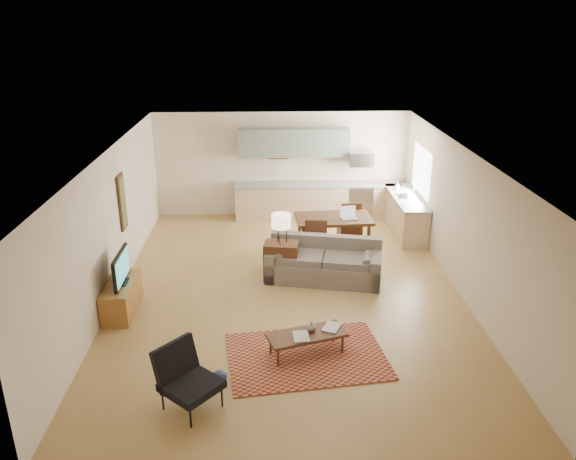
{
  "coord_description": "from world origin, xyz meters",
  "views": [
    {
      "loc": [
        -0.37,
        -9.61,
        4.98
      ],
      "look_at": [
        0.0,
        0.3,
        1.15
      ],
      "focal_mm": 35.0,
      "sensor_mm": 36.0,
      "label": 1
    }
  ],
  "objects_px": {
    "console_table": "(281,261)",
    "dining_table": "(333,235)",
    "coffee_table": "(307,343)",
    "sofa": "(324,261)",
    "armchair": "(191,380)",
    "tv_credenza": "(122,297)"
  },
  "relations": [
    {
      "from": "armchair",
      "to": "console_table",
      "type": "bearing_deg",
      "value": 23.29
    },
    {
      "from": "sofa",
      "to": "dining_table",
      "type": "xyz_separation_m",
      "value": [
        0.34,
        1.35,
        0.01
      ]
    },
    {
      "from": "tv_credenza",
      "to": "coffee_table",
      "type": "bearing_deg",
      "value": -24.69
    },
    {
      "from": "coffee_table",
      "to": "armchair",
      "type": "height_order",
      "value": "armchair"
    },
    {
      "from": "tv_credenza",
      "to": "console_table",
      "type": "relative_size",
      "value": 1.59
    },
    {
      "from": "armchair",
      "to": "tv_credenza",
      "type": "bearing_deg",
      "value": 71.83
    },
    {
      "from": "tv_credenza",
      "to": "dining_table",
      "type": "relative_size",
      "value": 0.75
    },
    {
      "from": "dining_table",
      "to": "console_table",
      "type": "bearing_deg",
      "value": -135.66
    },
    {
      "from": "tv_credenza",
      "to": "dining_table",
      "type": "height_order",
      "value": "dining_table"
    },
    {
      "from": "sofa",
      "to": "console_table",
      "type": "xyz_separation_m",
      "value": [
        -0.84,
        0.06,
        -0.02
      ]
    },
    {
      "from": "console_table",
      "to": "dining_table",
      "type": "relative_size",
      "value": 0.47
    },
    {
      "from": "armchair",
      "to": "dining_table",
      "type": "bearing_deg",
      "value": 16.19
    },
    {
      "from": "coffee_table",
      "to": "console_table",
      "type": "bearing_deg",
      "value": 78.88
    },
    {
      "from": "sofa",
      "to": "console_table",
      "type": "bearing_deg",
      "value": -172.17
    },
    {
      "from": "sofa",
      "to": "armchair",
      "type": "bearing_deg",
      "value": -107.32
    },
    {
      "from": "sofa",
      "to": "coffee_table",
      "type": "xyz_separation_m",
      "value": [
        -0.52,
        -2.63,
        -0.22
      ]
    },
    {
      "from": "coffee_table",
      "to": "dining_table",
      "type": "bearing_deg",
      "value": 59.87
    },
    {
      "from": "coffee_table",
      "to": "tv_credenza",
      "type": "xyz_separation_m",
      "value": [
        -3.19,
        1.47,
        0.1
      ]
    },
    {
      "from": "coffee_table",
      "to": "sofa",
      "type": "bearing_deg",
      "value": 60.79
    },
    {
      "from": "sofa",
      "to": "dining_table",
      "type": "distance_m",
      "value": 1.39
    },
    {
      "from": "coffee_table",
      "to": "console_table",
      "type": "height_order",
      "value": "console_table"
    },
    {
      "from": "sofa",
      "to": "console_table",
      "type": "height_order",
      "value": "sofa"
    }
  ]
}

